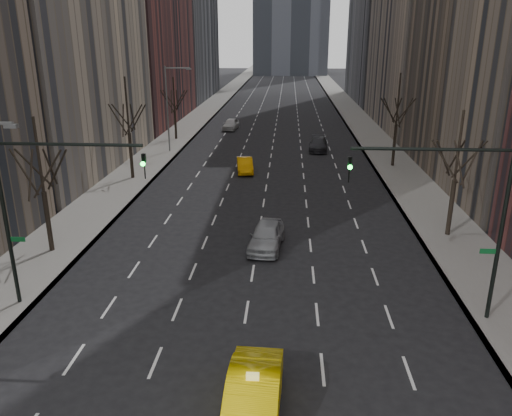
# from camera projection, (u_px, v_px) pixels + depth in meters

# --- Properties ---
(sidewalk_left) EXTENTS (4.50, 320.00, 0.15)m
(sidewalk_left) POSITION_uv_depth(u_px,v_px,m) (199.00, 117.00, 78.48)
(sidewalk_left) COLOR slate
(sidewalk_left) RESTS_ON ground
(sidewalk_right) EXTENTS (4.50, 320.00, 0.15)m
(sidewalk_right) POSITION_uv_depth(u_px,v_px,m) (356.00, 118.00, 77.00)
(sidewalk_right) COLOR slate
(sidewalk_right) RESTS_ON ground
(tree_lw_b) EXTENTS (3.36, 3.50, 7.82)m
(tree_lw_b) POSITION_uv_depth(u_px,v_px,m) (44.00, 192.00, 28.22)
(tree_lw_b) COLOR black
(tree_lw_b) RESTS_ON ground
(tree_lw_c) EXTENTS (3.36, 3.50, 8.74)m
(tree_lw_c) POSITION_uv_depth(u_px,v_px,m) (129.00, 134.00, 43.21)
(tree_lw_c) COLOR black
(tree_lw_c) RESTS_ON ground
(tree_lw_d) EXTENTS (3.36, 3.50, 7.36)m
(tree_lw_d) POSITION_uv_depth(u_px,v_px,m) (175.00, 111.00, 60.35)
(tree_lw_d) COLOR black
(tree_lw_d) RESTS_ON ground
(tree_rw_b) EXTENTS (3.36, 3.50, 7.82)m
(tree_rw_b) POSITION_uv_depth(u_px,v_px,m) (455.00, 180.00, 30.54)
(tree_rw_b) COLOR black
(tree_rw_b) RESTS_ON ground
(tree_rw_c) EXTENTS (3.36, 3.50, 8.74)m
(tree_rw_c) POSITION_uv_depth(u_px,v_px,m) (396.00, 125.00, 47.42)
(tree_rw_c) COLOR black
(tree_rw_c) RESTS_ON ground
(traffic_mast_left) EXTENTS (6.69, 0.39, 8.00)m
(traffic_mast_left) POSITION_uv_depth(u_px,v_px,m) (38.00, 195.00, 21.80)
(traffic_mast_left) COLOR black
(traffic_mast_left) RESTS_ON ground
(traffic_mast_right) EXTENTS (6.69, 0.39, 8.00)m
(traffic_mast_right) POSITION_uv_depth(u_px,v_px,m) (464.00, 203.00, 20.70)
(traffic_mast_right) COLOR black
(traffic_mast_right) RESTS_ON ground
(streetlight_far) EXTENTS (2.83, 0.22, 9.00)m
(streetlight_far) POSITION_uv_depth(u_px,v_px,m) (170.00, 100.00, 53.01)
(streetlight_far) COLOR slate
(streetlight_far) RESTS_ON ground
(taxi_sedan) EXTENTS (1.94, 5.09, 1.66)m
(taxi_sedan) POSITION_uv_depth(u_px,v_px,m) (253.00, 400.00, 16.22)
(taxi_sedan) COLOR yellow
(taxi_sedan) RESTS_ON ground
(silver_sedan_ahead) EXTENTS (2.31, 4.75, 1.56)m
(silver_sedan_ahead) POSITION_uv_depth(u_px,v_px,m) (267.00, 236.00, 29.79)
(silver_sedan_ahead) COLOR #97999E
(silver_sedan_ahead) RESTS_ON ground
(far_taxi) EXTENTS (1.95, 4.21, 1.34)m
(far_taxi) POSITION_uv_depth(u_px,v_px,m) (245.00, 165.00, 46.60)
(far_taxi) COLOR orange
(far_taxi) RESTS_ON ground
(far_suv_grey) EXTENTS (2.36, 5.01, 1.41)m
(far_suv_grey) POSITION_uv_depth(u_px,v_px,m) (318.00, 144.00, 55.50)
(far_suv_grey) COLOR #29292D
(far_suv_grey) RESTS_ON ground
(far_car_white) EXTENTS (2.16, 4.54, 1.50)m
(far_car_white) POSITION_uv_depth(u_px,v_px,m) (231.00, 124.00, 67.89)
(far_car_white) COLOR #BEBEBE
(far_car_white) RESTS_ON ground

